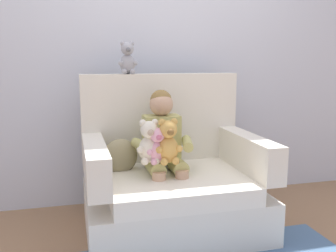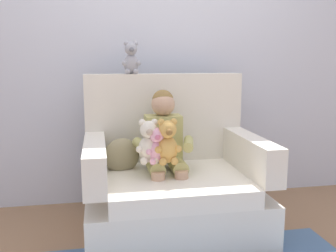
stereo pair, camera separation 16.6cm
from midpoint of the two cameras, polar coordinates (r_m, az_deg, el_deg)
name	(u,v)px [view 1 (the left image)]	position (r m, az deg, el deg)	size (l,w,h in m)	color
ground_plane	(173,229)	(2.82, -0.95, -15.51)	(8.00, 8.00, 0.00)	#936D4C
back_wall	(151,50)	(3.25, -4.06, 11.52)	(6.00, 0.10, 2.60)	silver
armchair	(171,182)	(2.74, -1.27, -8.59)	(1.23, 0.93, 1.11)	silver
seated_child	(164,142)	(2.67, -2.47, -2.49)	(0.45, 0.39, 0.82)	tan
plush_cream	(149,143)	(2.49, -4.82, -2.58)	(0.18, 0.14, 0.30)	silver
plush_honey	(168,143)	(2.47, -1.89, -2.57)	(0.18, 0.15, 0.30)	gold
plush_pink	(157,146)	(2.48, -3.56, -3.10)	(0.15, 0.12, 0.25)	#EAA8BC
plush_grey_on_backrest	(127,59)	(2.88, -7.87, 10.11)	(0.15, 0.12, 0.25)	#9E9EA3
throw_pillow	(120,157)	(2.74, -9.07, -4.64)	(0.26, 0.12, 0.26)	#998C66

